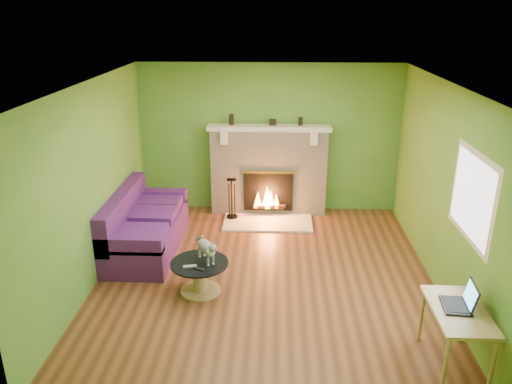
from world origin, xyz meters
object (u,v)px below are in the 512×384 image
(sofa, at_px, (143,227))
(cat, at_px, (206,249))
(coffee_table, at_px, (200,275))
(desk, at_px, (458,317))

(sofa, relative_size, cat, 3.77)
(sofa, bearing_deg, coffee_table, -49.05)
(desk, height_order, cat, cat)
(coffee_table, xyz_separation_m, desk, (2.78, -1.31, 0.35))
(coffee_table, bearing_deg, desk, -25.22)
(desk, distance_m, cat, 3.02)
(coffee_table, distance_m, cat, 0.36)
(sofa, relative_size, desk, 2.21)
(sofa, height_order, cat, sofa)
(coffee_table, xyz_separation_m, cat, (0.08, 0.05, 0.34))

